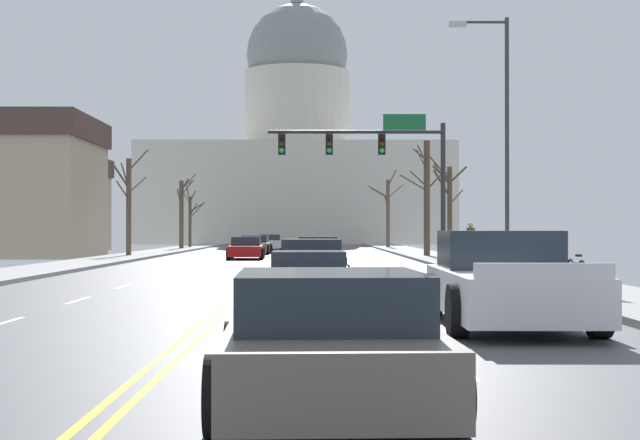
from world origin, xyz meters
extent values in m
cube|color=#4C4C51|center=(0.00, 0.00, -0.03)|extent=(14.00, 180.00, 0.06)
cube|color=yellow|center=(-0.12, 0.00, 0.00)|extent=(0.10, 176.40, 0.00)
cube|color=yellow|center=(0.12, 0.00, 0.00)|extent=(0.10, 176.40, 0.00)
cube|color=silver|center=(3.50, -18.90, 0.00)|extent=(0.12, 2.20, 0.00)
cube|color=silver|center=(3.50, -13.70, 0.00)|extent=(0.12, 2.20, 0.00)
cube|color=silver|center=(3.50, -8.50, 0.00)|extent=(0.12, 2.20, 0.00)
cube|color=silver|center=(3.50, -3.30, 0.00)|extent=(0.12, 2.20, 0.00)
cube|color=silver|center=(3.50, 1.90, 0.00)|extent=(0.12, 2.20, 0.00)
cube|color=silver|center=(3.50, 7.10, 0.00)|extent=(0.12, 2.20, 0.00)
cube|color=silver|center=(3.50, 12.30, 0.00)|extent=(0.12, 2.20, 0.00)
cube|color=silver|center=(3.50, 17.50, 0.00)|extent=(0.12, 2.20, 0.00)
cube|color=silver|center=(3.50, 22.70, 0.00)|extent=(0.12, 2.20, 0.00)
cube|color=silver|center=(3.50, 27.90, 0.00)|extent=(0.12, 2.20, 0.00)
cube|color=silver|center=(3.50, 33.10, 0.00)|extent=(0.12, 2.20, 0.00)
cube|color=silver|center=(3.50, 38.30, 0.00)|extent=(0.12, 2.20, 0.00)
cube|color=silver|center=(3.50, 43.50, 0.00)|extent=(0.12, 2.20, 0.00)
cube|color=silver|center=(3.50, 48.70, 0.00)|extent=(0.12, 2.20, 0.00)
cube|color=silver|center=(3.50, 53.90, 0.00)|extent=(0.12, 2.20, 0.00)
cube|color=silver|center=(3.50, 59.10, 0.00)|extent=(0.12, 2.20, 0.00)
cube|color=silver|center=(3.50, 64.30, 0.00)|extent=(0.12, 2.20, 0.00)
cube|color=silver|center=(-3.50, -13.70, 0.00)|extent=(0.12, 2.20, 0.00)
cube|color=silver|center=(-3.50, -8.50, 0.00)|extent=(0.12, 2.20, 0.00)
cube|color=silver|center=(-3.50, -3.30, 0.00)|extent=(0.12, 2.20, 0.00)
cube|color=silver|center=(-3.50, 1.90, 0.00)|extent=(0.12, 2.20, 0.00)
cube|color=silver|center=(-3.50, 7.10, 0.00)|extent=(0.12, 2.20, 0.00)
cube|color=silver|center=(-3.50, 12.30, 0.00)|extent=(0.12, 2.20, 0.00)
cube|color=silver|center=(-3.50, 17.50, 0.00)|extent=(0.12, 2.20, 0.00)
cube|color=silver|center=(-3.50, 22.70, 0.00)|extent=(0.12, 2.20, 0.00)
cube|color=silver|center=(-3.50, 27.90, 0.00)|extent=(0.12, 2.20, 0.00)
cube|color=silver|center=(-3.50, 33.10, 0.00)|extent=(0.12, 2.20, 0.00)
cube|color=silver|center=(-3.50, 38.30, 0.00)|extent=(0.12, 2.20, 0.00)
cube|color=silver|center=(-3.50, 43.50, 0.00)|extent=(0.12, 2.20, 0.00)
cube|color=silver|center=(-3.50, 48.70, 0.00)|extent=(0.12, 2.20, 0.00)
cube|color=silver|center=(-3.50, 53.90, 0.00)|extent=(0.12, 2.20, 0.00)
cube|color=silver|center=(-3.50, 59.10, 0.00)|extent=(0.12, 2.20, 0.00)
cube|color=silver|center=(-3.50, 64.30, 0.00)|extent=(0.12, 2.20, 0.00)
cube|color=#969696|center=(8.50, 0.00, 0.07)|extent=(3.00, 180.00, 0.14)
cylinder|color=#28282D|center=(7.60, 12.22, 3.24)|extent=(0.22, 0.22, 6.19)
cylinder|color=#28282D|center=(3.70, 12.22, 5.93)|extent=(7.80, 0.16, 0.16)
cube|color=black|center=(4.87, 12.22, 5.37)|extent=(0.32, 0.28, 0.92)
sphere|color=#330504|center=(4.87, 12.06, 5.65)|extent=(0.22, 0.22, 0.22)
sphere|color=#332B05|center=(4.87, 12.06, 5.37)|extent=(0.22, 0.22, 0.22)
sphere|color=#19CC47|center=(4.87, 12.06, 5.09)|extent=(0.22, 0.22, 0.22)
cube|color=black|center=(2.53, 12.22, 5.37)|extent=(0.32, 0.28, 0.92)
sphere|color=#330504|center=(2.53, 12.06, 5.65)|extent=(0.22, 0.22, 0.22)
sphere|color=#332B05|center=(2.53, 12.06, 5.37)|extent=(0.22, 0.22, 0.22)
sphere|color=#19CC47|center=(2.53, 12.06, 5.09)|extent=(0.22, 0.22, 0.22)
cube|color=black|center=(0.42, 12.22, 5.37)|extent=(0.32, 0.28, 0.92)
sphere|color=#330504|center=(0.42, 12.06, 5.65)|extent=(0.22, 0.22, 0.22)
sphere|color=#332B05|center=(0.42, 12.06, 5.37)|extent=(0.22, 0.22, 0.22)
sphere|color=#19CC47|center=(0.42, 12.06, 5.09)|extent=(0.22, 0.22, 0.22)
cube|color=#146033|center=(5.88, 12.24, 6.38)|extent=(1.90, 0.06, 0.70)
cylinder|color=#333338|center=(8.20, 1.25, 4.36)|extent=(0.14, 0.14, 8.45)
cylinder|color=#333338|center=(7.39, 1.25, 8.44)|extent=(1.63, 0.09, 0.09)
cube|color=#B2B2AD|center=(6.57, 1.25, 8.37)|extent=(0.56, 0.24, 0.16)
cube|color=beige|center=(0.00, 80.06, 5.51)|extent=(34.40, 21.01, 11.02)
cylinder|color=beige|center=(0.00, 80.06, 15.43)|extent=(12.18, 12.18, 8.82)
sphere|color=gray|center=(0.00, 80.06, 21.90)|extent=(11.71, 11.71, 11.71)
cube|color=black|center=(2.02, 8.88, 0.51)|extent=(1.82, 4.59, 0.69)
cube|color=#232D38|center=(2.02, 8.75, 1.08)|extent=(1.57, 2.01, 0.45)
cylinder|color=black|center=(1.17, 10.31, 0.32)|extent=(0.23, 0.64, 0.64)
cylinder|color=black|center=(2.91, 10.28, 0.32)|extent=(0.23, 0.64, 0.64)
cylinder|color=black|center=(1.12, 7.48, 0.32)|extent=(0.23, 0.64, 0.64)
cylinder|color=black|center=(2.87, 7.46, 0.32)|extent=(0.23, 0.64, 0.64)
cube|color=#6B6056|center=(1.88, 3.30, 0.46)|extent=(1.89, 4.29, 0.59)
cube|color=#232D38|center=(1.88, 2.94, 0.97)|extent=(1.63, 2.07, 0.43)
cylinder|color=black|center=(1.01, 4.64, 0.32)|extent=(0.23, 0.64, 0.64)
cylinder|color=black|center=(2.81, 4.60, 0.32)|extent=(0.23, 0.64, 0.64)
cylinder|color=black|center=(0.96, 2.00, 0.32)|extent=(0.23, 0.64, 0.64)
cylinder|color=black|center=(2.76, 1.96, 0.32)|extent=(0.23, 0.64, 0.64)
cube|color=black|center=(1.73, -2.67, 0.51)|extent=(1.96, 4.33, 0.69)
cube|color=#232D38|center=(1.73, -3.04, 1.09)|extent=(1.69, 2.15, 0.47)
cylinder|color=black|center=(0.76, -1.36, 0.32)|extent=(0.23, 0.64, 0.64)
cylinder|color=black|center=(2.63, -1.32, 0.32)|extent=(0.23, 0.64, 0.64)
cylinder|color=black|center=(0.82, -4.02, 0.32)|extent=(0.23, 0.64, 0.64)
cylinder|color=black|center=(2.69, -3.98, 0.32)|extent=(0.23, 0.64, 0.64)
cube|color=#6B6056|center=(1.70, -8.44, 0.44)|extent=(1.87, 4.63, 0.57)
cube|color=#232D38|center=(1.70, -8.66, 0.92)|extent=(1.63, 1.98, 0.38)
cylinder|color=black|center=(0.77, -7.02, 0.32)|extent=(0.22, 0.64, 0.64)
cylinder|color=black|center=(2.61, -7.01, 0.32)|extent=(0.22, 0.64, 0.64)
cylinder|color=black|center=(0.79, -9.88, 0.32)|extent=(0.22, 0.64, 0.64)
cylinder|color=black|center=(2.62, -9.87, 0.32)|extent=(0.22, 0.64, 0.64)
cube|color=silver|center=(4.99, -14.36, 0.57)|extent=(2.17, 5.48, 0.70)
cube|color=#1E2833|center=(5.00, -13.60, 1.25)|extent=(1.95, 1.88, 0.66)
cube|color=silver|center=(4.94, -17.02, 1.03)|extent=(1.92, 0.13, 0.22)
cylinder|color=black|center=(3.97, -12.71, 0.40)|extent=(0.29, 0.80, 0.80)
cylinder|color=black|center=(6.06, -12.74, 0.40)|extent=(0.29, 0.80, 0.80)
cylinder|color=black|center=(3.92, -15.97, 0.40)|extent=(0.29, 0.80, 0.80)
cylinder|color=black|center=(6.00, -16.01, 0.40)|extent=(0.29, 0.80, 0.80)
cube|color=#6B6056|center=(1.93, -21.30, 0.45)|extent=(1.97, 4.28, 0.59)
cube|color=#232D38|center=(1.94, -21.54, 0.98)|extent=(1.68, 2.16, 0.48)
cylinder|color=black|center=(0.97, -20.02, 0.32)|extent=(0.24, 0.65, 0.64)
cylinder|color=black|center=(2.80, -19.96, 0.32)|extent=(0.24, 0.65, 0.64)
cylinder|color=black|center=(1.06, -22.64, 0.32)|extent=(0.24, 0.65, 0.64)
cylinder|color=black|center=(2.89, -22.58, 0.32)|extent=(0.24, 0.65, 0.64)
cube|color=#B71414|center=(-1.79, 21.16, 0.44)|extent=(1.82, 4.51, 0.56)
cube|color=#232D38|center=(-1.80, 21.48, 0.96)|extent=(1.56, 2.24, 0.48)
cylinder|color=black|center=(-0.90, 19.80, 0.32)|extent=(0.23, 0.64, 0.64)
cylinder|color=black|center=(-2.62, 19.76, 0.32)|extent=(0.23, 0.64, 0.64)
cylinder|color=black|center=(-0.96, 22.57, 0.32)|extent=(0.23, 0.64, 0.64)
cylinder|color=black|center=(-2.68, 22.53, 0.32)|extent=(0.23, 0.64, 0.64)
cube|color=#6B6056|center=(-1.93, 31.08, 0.45)|extent=(1.96, 4.36, 0.57)
cube|color=#232D38|center=(-1.92, 31.46, 0.97)|extent=(1.67, 1.92, 0.48)
cylinder|color=black|center=(-1.05, 29.72, 0.32)|extent=(0.24, 0.65, 0.64)
cylinder|color=black|center=(-2.88, 29.78, 0.32)|extent=(0.24, 0.65, 0.64)
cylinder|color=black|center=(-0.97, 32.39, 0.32)|extent=(0.24, 0.65, 0.64)
cylinder|color=black|center=(-2.80, 32.45, 0.32)|extent=(0.24, 0.65, 0.64)
cube|color=silver|center=(-1.56, 44.89, 0.45)|extent=(1.93, 4.40, 0.58)
cube|color=#232D38|center=(-1.57, 45.10, 0.96)|extent=(1.63, 2.05, 0.45)
cylinder|color=black|center=(-0.63, 43.58, 0.32)|extent=(0.24, 0.65, 0.64)
cylinder|color=black|center=(-2.39, 43.51, 0.32)|extent=(0.24, 0.65, 0.64)
cylinder|color=black|center=(-0.73, 46.27, 0.32)|extent=(0.24, 0.65, 0.64)
cylinder|color=black|center=(-2.50, 46.20, 0.32)|extent=(0.24, 0.65, 0.64)
cube|color=tan|center=(-15.95, 24.90, 3.30)|extent=(9.84, 9.35, 6.60)
cube|color=#47332D|center=(-15.95, 24.90, 7.33)|extent=(10.24, 9.72, 1.46)
cube|color=tan|center=(-18.33, 39.46, 2.77)|extent=(9.31, 7.40, 5.54)
cube|color=#47332D|center=(-18.33, 39.46, 6.19)|extent=(9.68, 7.69, 1.30)
cylinder|color=brown|center=(8.03, 48.34, 2.91)|extent=(0.30, 0.30, 5.54)
cylinder|color=brown|center=(7.92, 48.63, 3.94)|extent=(0.36, 0.72, 1.04)
cylinder|color=brown|center=(7.34, 48.60, 4.59)|extent=(1.42, 0.60, 0.86)
cylinder|color=brown|center=(8.33, 47.97, 5.78)|extent=(0.73, 0.86, 1.37)
cylinder|color=brown|center=(8.01, 48.79, 4.20)|extent=(0.12, 0.98, 1.47)
cylinder|color=brown|center=(7.20, 48.29, 4.72)|extent=(1.69, 0.19, 1.01)
cylinder|color=brown|center=(8.69, 48.67, 4.76)|extent=(1.40, 0.75, 1.21)
cylinder|color=#4C3D2D|center=(-8.39, 48.93, 2.23)|extent=(0.25, 0.25, 4.19)
cylinder|color=#4C3D2D|center=(-7.81, 48.56, 3.11)|extent=(1.23, 0.84, 1.19)
cylinder|color=#4C3D2D|center=(-7.76, 48.91, 3.46)|extent=(1.32, 0.15, 0.83)
cylinder|color=#4C3D2D|center=(-8.44, 49.39, 3.06)|extent=(0.20, 0.97, 0.60)
cylinder|color=#4C3D2D|center=(-8.67, 48.54, 4.27)|extent=(0.65, 0.86, 1.07)
cylinder|color=#4C3D2D|center=(-8.13, 49.22, 3.26)|extent=(0.61, 0.67, 1.08)
cylinder|color=#4C3D2D|center=(-8.20, 49.17, 4.31)|extent=(0.48, 0.58, 0.99)
cylinder|color=#4C3D2D|center=(-8.58, 49.38, 4.49)|extent=(0.50, 0.98, 1.52)
cylinder|color=#4C3D2D|center=(8.18, 23.04, 3.35)|extent=(0.35, 0.35, 6.42)
cylinder|color=#4C3D2D|center=(7.46, 23.34, 4.22)|extent=(1.51, 0.68, 0.97)
cylinder|color=#4C3D2D|center=(7.87, 22.72, 5.45)|extent=(0.71, 0.73, 1.13)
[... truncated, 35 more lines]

